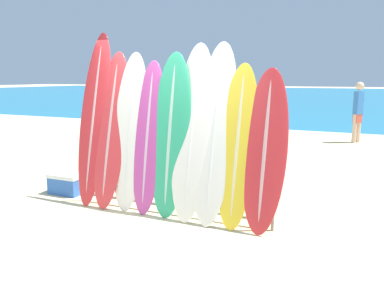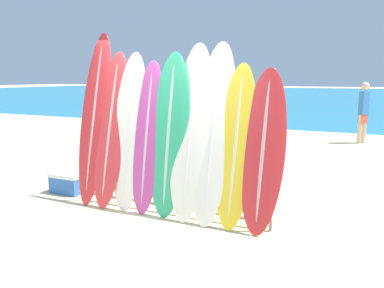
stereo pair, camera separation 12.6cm
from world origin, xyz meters
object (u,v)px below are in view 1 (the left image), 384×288
Objects in this scene: surfboard_rack at (169,182)px; surfboard_slot_8 at (265,150)px; cooler_box at (66,184)px; surfboard_slot_2 at (130,132)px; surfboard_slot_4 at (170,135)px; surfboard_slot_0 at (95,119)px; surfboard_slot_3 at (148,137)px; surfboard_slot_1 at (111,130)px; person_near_water at (198,105)px; person_mid_beach at (358,110)px; surfboard_slot_5 at (192,132)px; surfboard_slot_6 at (215,133)px; surfboard_slot_7 at (238,146)px.

surfboard_rack is 1.44× the size of surfboard_slot_8.
surfboard_slot_2 is at bearing -5.73° from cooler_box.
surfboard_rack is 5.17× the size of cooler_box.
surfboard_slot_8 is (1.32, -0.00, -0.11)m from surfboard_slot_4.
surfboard_slot_0 reaches higher than surfboard_slot_3.
surfboard_slot_8 is at bearing 0.10° from surfboard_slot_3.
surfboard_slot_1 is 1.13× the size of surfboard_slot_8.
person_mid_beach is (5.38, -0.59, 0.07)m from person_near_water.
surfboard_rack is 8.71m from person_near_water.
surfboard_slot_8 is 9.22m from person_near_water.
surfboard_slot_1 is at bearing -171.23° from person_near_water.
cooler_box is (-3.37, 0.15, -0.86)m from surfboard_slot_8.
surfboard_slot_3 is 1.67m from surfboard_slot_8.
surfboard_rack is 1.28× the size of surfboard_slot_1.
surfboard_slot_3 reaches higher than person_mid_beach.
surfboard_rack is 0.80m from surfboard_slot_5.
surfboard_slot_8 is at bearing -2.60° from cooler_box.
surfboard_rack is 7.98m from person_mid_beach.
person_mid_beach reaches higher than surfboard_rack.
surfboard_slot_0 is 1.27× the size of surfboard_slot_8.
person_near_water is 0.93× the size of person_mid_beach.
surfboard_slot_5 is at bearing 1.28° from surfboard_slot_2.
surfboard_slot_1 is 1.64m from surfboard_slot_6.
surfboard_slot_2 is 1.70m from cooler_box.
surfboard_slot_0 is 1.46× the size of person_mid_beach.
surfboard_slot_0 reaches higher than surfboard_rack.
surfboard_slot_4 is (1.32, -0.05, -0.17)m from surfboard_slot_0.
surfboard_slot_0 is 1.96m from surfboard_slot_6.
surfboard_rack is 1.23× the size of surfboard_slot_6.
surfboard_slot_7 is at bearing -159.05° from person_near_water.
surfboard_slot_5 reaches higher than surfboard_slot_7.
surfboard_slot_5 is at bearing 177.93° from surfboard_slot_8.
surfboard_slot_6 is at bearing -2.14° from cooler_box.
surfboard_slot_1 reaches higher than surfboard_slot_2.
surfboard_slot_0 is 1.15× the size of surfboard_slot_4.
person_near_water is at bearing 105.79° from surfboard_slot_2.
surfboard_slot_7 is (2.29, -0.05, -0.25)m from surfboard_slot_0.
person_near_water is at bearing 117.72° from surfboard_slot_8.
person_near_water reaches higher than surfboard_rack.
surfboard_slot_7 is 7.70m from person_mid_beach.
surfboard_slot_8 is (0.36, -0.01, -0.03)m from surfboard_slot_7.
surfboard_slot_4 is at bearing -164.81° from person_near_water.
surfboard_slot_0 reaches higher than surfboard_slot_8.
surfboard_slot_6 is at bearing -0.17° from surfboard_slot_0.
surfboard_slot_0 is 8.28m from person_near_water.
person_mid_beach is at bearing 81.79° from surfboard_slot_8.
surfboard_slot_6 is 8.88m from person_near_water.
surfboard_slot_3 is 8.58m from person_near_water.
person_near_water is at bearing 107.77° from surfboard_slot_3.
surfboard_rack is 0.94m from surfboard_slot_2.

